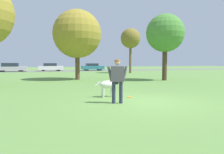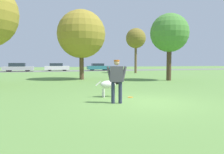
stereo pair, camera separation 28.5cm
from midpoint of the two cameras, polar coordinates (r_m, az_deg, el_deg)
ground_plane at (r=8.26m, az=9.96°, el=-6.47°), size 120.00×120.00×0.00m
far_road_strip at (r=37.45m, az=-11.82°, el=1.58°), size 120.00×6.00×0.01m
person at (r=7.79m, az=2.27°, el=-0.17°), size 0.72×0.35×1.56m
dog at (r=9.24m, az=0.14°, el=-2.10°), size 1.06×0.33×0.73m
frisbee at (r=9.23m, az=5.70°, el=-5.27°), size 0.23×0.23×0.02m
tree_near_right at (r=18.35m, az=15.22°, el=10.98°), size 3.06×3.06×5.34m
tree_far_right at (r=29.72m, az=6.52°, el=9.94°), size 2.66×2.66×5.99m
tree_mid_center at (r=18.79m, az=-7.58°, el=11.02°), size 4.03×4.03×5.84m
parked_car_silver at (r=37.02m, az=-23.11°, el=2.35°), size 4.56×1.98×1.34m
parked_car_white at (r=37.48m, az=-14.05°, el=2.53°), size 3.96×1.69×1.30m
parked_car_teal at (r=38.38m, az=-3.42°, el=2.64°), size 3.93×1.99×1.25m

